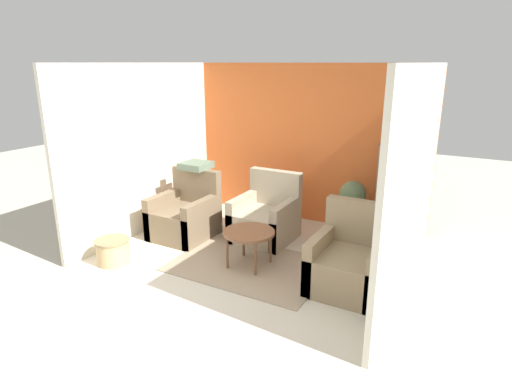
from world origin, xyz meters
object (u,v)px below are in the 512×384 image
armchair_left (185,217)px  parrot (397,133)px  birdcage (391,199)px  wicker_basket (113,250)px  coffee_table (249,235)px  armchair_right (350,264)px  armchair_middle (266,219)px  potted_plant (352,201)px

armchair_left → parrot: (2.77, 1.18, 1.32)m
birdcage → wicker_basket: bearing=-141.9°
armchair_left → birdcage: (2.77, 1.18, 0.39)m
parrot → armchair_left: bearing=-156.9°
coffee_table → parrot: (1.41, 1.59, 1.19)m
coffee_table → armchair_right: 1.32m
armchair_right → birdcage: bearing=86.2°
armchair_middle → wicker_basket: size_ratio=2.22×
coffee_table → armchair_right: (1.31, 0.07, -0.13)m
potted_plant → wicker_basket: bearing=-136.4°
armchair_left → wicker_basket: 1.24m
armchair_right → coffee_table: bearing=-176.9°
armchair_right → armchair_middle: (-1.55, 0.83, 0.00)m
armchair_middle → birdcage: birdcage is taller
armchair_left → wicker_basket: armchair_left is taller
armchair_left → armchair_middle: same height
coffee_table → parrot: bearing=48.4°
armchair_left → potted_plant: armchair_left is taller
armchair_right → parrot: (0.10, 1.52, 1.32)m
coffee_table → birdcage: birdcage is taller
wicker_basket → birdcage: bearing=38.1°
armchair_right → birdcage: size_ratio=0.66×
coffee_table → parrot: size_ratio=2.24×
armchair_middle → potted_plant: 1.32m
armchair_middle → wicker_basket: (-1.39, -1.70, -0.14)m
armchair_right → wicker_basket: size_ratio=2.22×
coffee_table → armchair_left: bearing=163.2°
parrot → armchair_right: bearing=-93.8°
armchair_right → armchair_middle: 1.76m
potted_plant → coffee_table: bearing=-118.7°
armchair_middle → wicker_basket: bearing=-129.2°
birdcage → parrot: 0.93m
parrot → potted_plant: (-0.55, -0.01, -1.05)m
armchair_left → birdcage: birdcage is taller
potted_plant → wicker_basket: 3.46m
armchair_right → armchair_left: bearing=172.8°
armchair_right → wicker_basket: bearing=-163.5°
armchair_middle → birdcage: size_ratio=0.66×
armchair_right → potted_plant: 1.60m
armchair_right → wicker_basket: armchair_right is taller
coffee_table → birdcage: 2.14m
wicker_basket → parrot: bearing=38.1°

